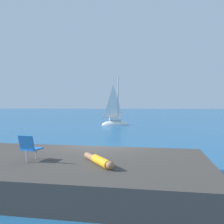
{
  "coord_description": "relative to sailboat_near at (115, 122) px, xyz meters",
  "views": [
    {
      "loc": [
        1.09,
        -10.41,
        2.56
      ],
      "look_at": [
        -0.22,
        13.42,
        1.56
      ],
      "focal_mm": 40.27,
      "sensor_mm": 36.0,
      "label": 1
    }
  ],
  "objects": [
    {
      "name": "ground_plane",
      "position": [
        0.05,
        -16.89,
        -0.31
      ],
      "size": [
        160.0,
        160.0,
        0.0
      ],
      "primitive_type": "plane",
      "color": "#236093"
    },
    {
      "name": "shore_ledge",
      "position": [
        -0.44,
        -19.68,
        0.08
      ],
      "size": [
        8.7,
        5.6,
        0.78
      ],
      "primitive_type": "cube",
      "rotation": [
        0.0,
        0.0,
        -0.11
      ],
      "color": "#423D38",
      "rests_on": "ground"
    },
    {
      "name": "boulder_seaward",
      "position": [
        0.06,
        -17.03,
        -0.31
      ],
      "size": [
        1.03,
        1.18,
        0.76
      ],
      "primitive_type": "cube",
      "rotation": [
        0.14,
        -0.07,
        1.68
      ],
      "color": "#3A3D3A",
      "rests_on": "ground"
    },
    {
      "name": "boulder_inland",
      "position": [
        -3.99,
        -17.25,
        -0.31
      ],
      "size": [
        1.23,
        1.44,
        0.9
      ],
      "primitive_type": "cube",
      "rotation": [
        0.1,
        0.18,
        1.88
      ],
      "color": "#413B34",
      "rests_on": "ground"
    },
    {
      "name": "sailboat_near",
      "position": [
        0.0,
        0.0,
        0.0
      ],
      "size": [
        3.14,
        1.5,
        5.71
      ],
      "rotation": [
        0.0,
        0.0,
        0.16
      ],
      "color": "white",
      "rests_on": "ground"
    },
    {
      "name": "person_sunbather",
      "position": [
        0.4,
        -20.33,
        0.59
      ],
      "size": [
        1.01,
        1.58,
        0.25
      ],
      "rotation": [
        0.0,
        0.0,
        2.1
      ],
      "color": "gold",
      "rests_on": "shore_ledge"
    },
    {
      "name": "beach_chair",
      "position": [
        -1.72,
        -20.04,
        0.91
      ],
      "size": [
        0.62,
        0.7,
        0.8
      ],
      "rotation": [
        0.0,
        0.0,
        1.3
      ],
      "color": "blue",
      "rests_on": "shore_ledge"
    }
  ]
}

